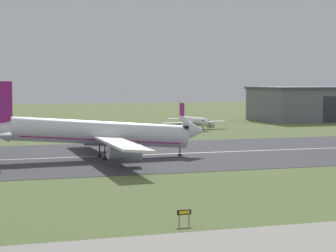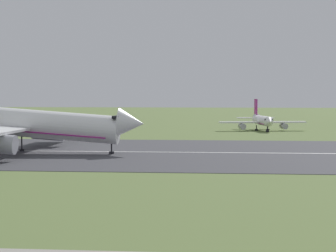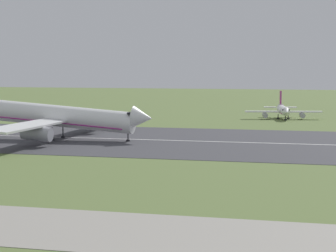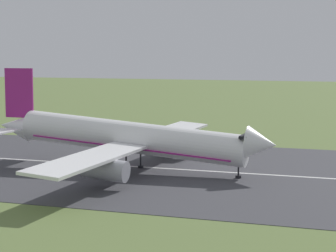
% 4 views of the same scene
% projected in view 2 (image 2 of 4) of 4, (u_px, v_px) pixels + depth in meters
% --- Properties ---
extents(ground_plane, '(714.07, 714.07, 0.00)m').
position_uv_depth(ground_plane, '(68.00, 198.00, 63.17)').
color(ground_plane, olive).
extents(runway_strip, '(474.07, 55.26, 0.06)m').
position_uv_depth(runway_strip, '(137.00, 152.00, 110.62)').
color(runway_strip, '#3D3D42').
rests_on(runway_strip, ground_plane).
extents(runway_centreline, '(426.66, 0.70, 0.01)m').
position_uv_depth(runway_centreline, '(137.00, 152.00, 110.62)').
color(runway_centreline, silver).
rests_on(runway_centreline, runway_strip).
extents(airplane_landing, '(45.20, 56.29, 15.32)m').
position_uv_depth(airplane_landing, '(13.00, 123.00, 108.73)').
color(airplane_landing, white).
rests_on(airplane_landing, ground_plane).
extents(airplane_parked_centre, '(22.90, 19.09, 8.21)m').
position_uv_depth(airplane_parked_centre, '(262.00, 121.00, 171.40)').
color(airplane_parked_centre, white).
rests_on(airplane_parked_centre, ground_plane).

